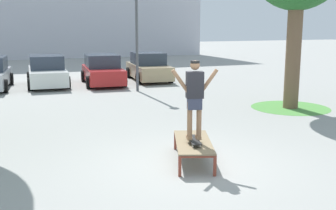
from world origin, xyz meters
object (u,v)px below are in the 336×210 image
at_px(car_red, 103,71).
at_px(skateboard, 194,140).
at_px(light_post, 136,5).
at_px(skater, 195,94).
at_px(skate_box, 193,143).
at_px(car_tan, 149,67).
at_px(car_white, 47,72).

bearing_deg(car_red, skateboard, -94.24).
bearing_deg(light_post, skater, -100.75).
distance_m(skateboard, skater, 0.99).
xyz_separation_m(skater, light_post, (1.91, 10.05, 2.29)).
distance_m(skate_box, car_tan, 13.80).
xyz_separation_m(skater, car_white, (-1.72, 13.28, -0.84)).
xyz_separation_m(car_red, car_tan, (2.68, 0.59, 0.00)).
bearing_deg(car_red, car_white, 171.72).
bearing_deg(car_red, light_post, -71.53).
distance_m(skate_box, light_post, 10.62).
height_order(skateboard, car_red, car_red).
relative_size(skateboard, skater, 0.49).
distance_m(car_tan, light_post, 4.96).
bearing_deg(skater, light_post, 79.25).
relative_size(skate_box, car_tan, 0.47).
relative_size(skater, car_white, 0.40).
xyz_separation_m(skate_box, light_post, (1.85, 9.88, 3.41)).
xyz_separation_m(car_white, car_tan, (5.35, 0.20, 0.00)).
relative_size(skateboard, car_white, 0.19).
relative_size(car_white, car_red, 0.99).
relative_size(skateboard, car_tan, 0.19).
relative_size(skater, light_post, 0.29).
bearing_deg(car_white, skater, -82.62).
height_order(skater, car_tan, skater).
xyz_separation_m(car_red, light_post, (0.95, -2.85, 3.13)).
height_order(skater, car_red, skater).
relative_size(skate_box, car_red, 0.47).
height_order(skate_box, skater, skater).
xyz_separation_m(skate_box, car_white, (-1.78, 13.12, 0.28)).
bearing_deg(car_tan, skate_box, -105.01).
relative_size(skate_box, skateboard, 2.48).
xyz_separation_m(skateboard, skater, (0.00, 0.00, 0.99)).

